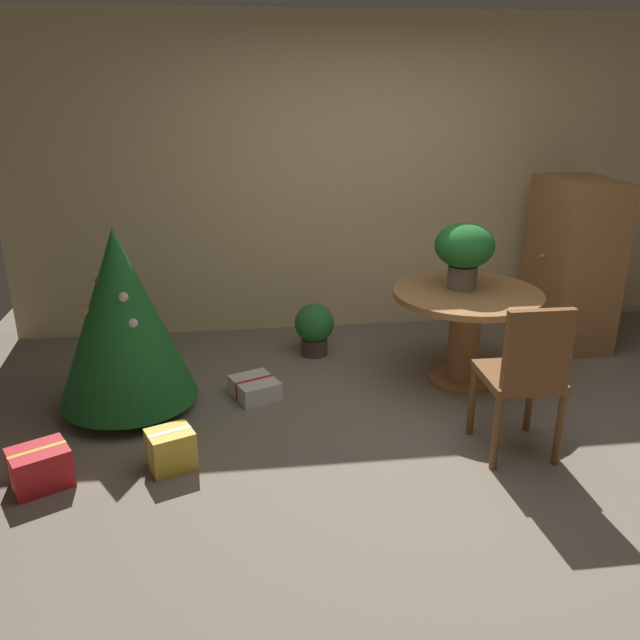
{
  "coord_description": "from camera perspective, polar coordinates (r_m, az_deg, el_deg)",
  "views": [
    {
      "loc": [
        -1.09,
        -3.3,
        2.1
      ],
      "look_at": [
        -0.62,
        0.4,
        0.71
      ],
      "focal_mm": 36.7,
      "sensor_mm": 36.0,
      "label": 1
    }
  ],
  "objects": [
    {
      "name": "wooden_chair_near",
      "position": [
        3.88,
        17.44,
        -4.42
      ],
      "size": [
        0.42,
        0.44,
        0.95
      ],
      "color": "brown",
      "rests_on": "ground_plane"
    },
    {
      "name": "gift_box_cream",
      "position": [
        4.61,
        -5.7,
        -5.91
      ],
      "size": [
        0.38,
        0.39,
        0.13
      ],
      "color": "silver",
      "rests_on": "ground_plane"
    },
    {
      "name": "wooden_cabinet",
      "position": [
        5.72,
        21.12,
        4.63
      ],
      "size": [
        0.54,
        0.75,
        1.36
      ],
      "color": "#9E6B3D",
      "rests_on": "ground_plane"
    },
    {
      "name": "holiday_tree",
      "position": [
        4.38,
        -16.92,
        0.31
      ],
      "size": [
        0.9,
        0.9,
        1.24
      ],
      "color": "brown",
      "rests_on": "ground_plane"
    },
    {
      "name": "round_dining_table",
      "position": [
        4.74,
        12.58,
        0.18
      ],
      "size": [
        1.04,
        1.04,
        0.7
      ],
      "color": "#9E6B3D",
      "rests_on": "ground_plane"
    },
    {
      "name": "potted_plant",
      "position": [
        5.2,
        -0.5,
        -0.62
      ],
      "size": [
        0.31,
        0.31,
        0.42
      ],
      "color": "#4C382D",
      "rests_on": "ground_plane"
    },
    {
      "name": "gift_box_gold",
      "position": [
        3.87,
        -12.87,
        -10.99
      ],
      "size": [
        0.31,
        0.28,
        0.24
      ],
      "color": "gold",
      "rests_on": "ground_plane"
    },
    {
      "name": "ground_plane",
      "position": [
        4.06,
        9.66,
        -11.05
      ],
      "size": [
        6.6,
        6.6,
        0.0
      ],
      "primitive_type": "plane",
      "color": "#756B5B"
    },
    {
      "name": "flower_vase",
      "position": [
        4.65,
        12.45,
        6.07
      ],
      "size": [
        0.41,
        0.41,
        0.47
      ],
      "color": "#665B51",
      "rests_on": "round_dining_table"
    },
    {
      "name": "gift_box_red",
      "position": [
        3.94,
        -23.22,
        -11.73
      ],
      "size": [
        0.38,
        0.35,
        0.22
      ],
      "color": "red",
      "rests_on": "ground_plane"
    },
    {
      "name": "back_wall_panel",
      "position": [
        5.66,
        4.06,
        12.23
      ],
      "size": [
        6.0,
        0.1,
        2.6
      ],
      "primitive_type": "cube",
      "color": "beige",
      "rests_on": "ground_plane"
    }
  ]
}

